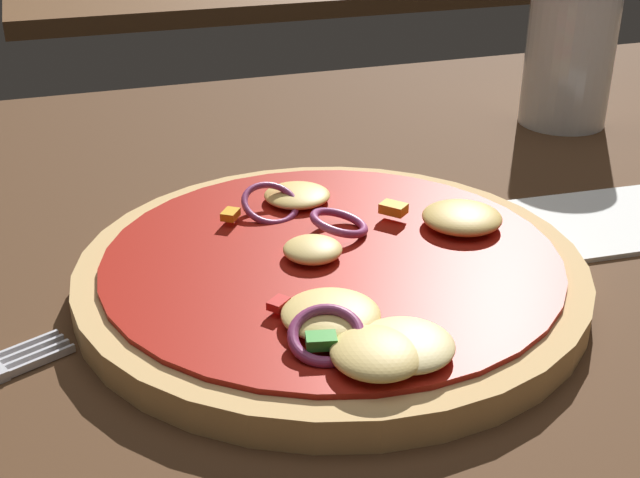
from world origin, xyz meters
The scene contains 4 objects.
dining_table centered at (0.00, 0.00, 0.01)m, with size 1.50×0.84×0.03m.
pizza centered at (-0.05, 0.00, 0.04)m, with size 0.27×0.27×0.03m.
beer_glass centered at (0.23, 0.20, 0.08)m, with size 0.07×0.07×0.13m.
napkin centered at (0.16, 0.02, 0.03)m, with size 0.16×0.10×0.00m.
Camera 1 is at (-0.18, -0.37, 0.25)m, focal length 46.63 mm.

